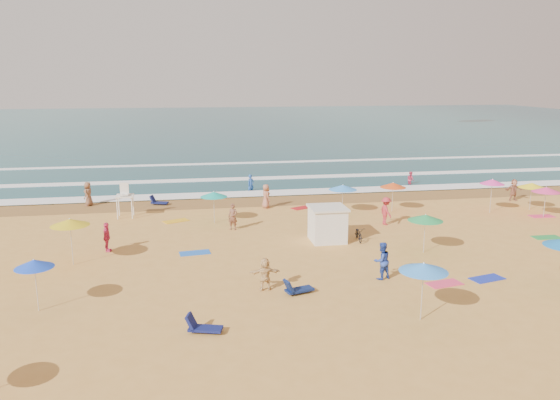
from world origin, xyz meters
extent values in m
plane|color=gold|center=(0.00, 0.00, 0.00)|extent=(220.00, 220.00, 0.00)
cube|color=#0C4756|center=(0.00, 84.00, 0.00)|extent=(220.00, 140.00, 0.18)
plane|color=olive|center=(0.00, 12.50, 0.01)|extent=(220.00, 220.00, 0.00)
cube|color=white|center=(0.00, 15.00, 0.10)|extent=(200.00, 2.20, 0.05)
cube|color=white|center=(0.00, 22.00, 0.10)|extent=(200.00, 1.60, 0.05)
cube|color=white|center=(0.00, 32.00, 0.10)|extent=(200.00, 1.20, 0.05)
cube|color=silver|center=(2.70, 0.96, 1.00)|extent=(2.00, 2.00, 2.00)
cube|color=silver|center=(2.70, 0.96, 2.06)|extent=(2.20, 2.20, 0.12)
imported|color=black|center=(4.60, 0.66, 0.44)|extent=(0.77, 1.72, 0.87)
cone|color=#3896FF|center=(5.48, 7.30, 1.97)|extent=(2.04, 2.04, 0.35)
cone|color=#FC38A5|center=(16.27, 5.77, 2.32)|extent=(1.73, 1.73, 0.35)
cone|color=yellow|center=(19.69, 6.10, 1.88)|extent=(1.96, 1.96, 0.35)
cone|color=#F63681|center=(19.26, 3.82, 2.02)|extent=(1.92, 1.92, 0.35)
cone|color=#3790F8|center=(3.67, -10.46, 2.26)|extent=(1.97, 1.97, 0.35)
cone|color=#E14C17|center=(9.31, 7.36, 2.00)|extent=(1.90, 1.90, 0.35)
cone|color=green|center=(7.52, -2.19, 2.04)|extent=(1.96, 1.96, 0.35)
cone|color=#15AC9D|center=(-3.84, 6.33, 2.00)|extent=(1.82, 1.82, 0.35)
cone|color=blue|center=(-12.00, -6.88, 2.11)|extent=(1.60, 1.60, 0.35)
cone|color=gold|center=(-11.69, -0.99, 2.33)|extent=(2.00, 2.00, 0.35)
cube|color=#101753|center=(-5.07, -10.15, 0.17)|extent=(1.40, 0.90, 0.34)
cube|color=#101E50|center=(-0.66, -6.89, 0.17)|extent=(1.41, 0.90, 0.34)
cube|color=#0E154A|center=(-7.75, 12.50, 0.17)|extent=(1.41, 0.91, 0.34)
cube|color=blue|center=(-5.30, -0.11, 0.01)|extent=(1.79, 1.06, 0.03)
cube|color=gold|center=(-6.45, 7.21, 0.01)|extent=(1.90, 1.49, 0.03)
cube|color=#F03862|center=(6.46, -6.93, 0.01)|extent=(1.83, 1.16, 0.03)
cube|color=red|center=(3.01, 9.59, 0.01)|extent=(1.90, 1.52, 0.03)
cube|color=#1C2EB0|center=(8.85, -6.65, 0.01)|extent=(1.85, 1.24, 0.03)
cube|color=green|center=(16.30, -0.72, 0.01)|extent=(1.72, 0.90, 0.03)
cube|color=#E23568|center=(19.35, 4.13, 0.01)|extent=(1.74, 0.93, 0.03)
imported|color=#AC694F|center=(0.26, 10.03, 0.92)|extent=(0.82, 1.03, 1.84)
imported|color=#E3B777|center=(-2.15, -6.19, 0.78)|extent=(1.45, 0.47, 1.56)
imported|color=brown|center=(-2.73, 4.41, 0.86)|extent=(0.75, 0.64, 1.72)
imported|color=#DD376B|center=(-10.19, 1.03, 0.85)|extent=(0.49, 1.03, 1.71)
imported|color=#214E9E|center=(-0.15, 16.32, 0.63)|extent=(0.77, 0.70, 1.76)
imported|color=#B52D35|center=(7.52, 3.90, 0.94)|extent=(0.83, 1.29, 1.89)
imported|color=#D23455|center=(14.75, 16.79, 0.50)|extent=(0.64, 0.79, 1.51)
imported|color=#AE6B50|center=(20.28, 9.17, 0.88)|extent=(1.67, 0.66, 1.76)
imported|color=#2441AA|center=(3.69, -5.75, 0.94)|extent=(1.09, 0.97, 1.87)
imported|color=brown|center=(-13.16, 13.14, 0.93)|extent=(0.86, 1.05, 1.86)
camera|label=1|loc=(-5.54, -29.93, 9.70)|focal=35.00mm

